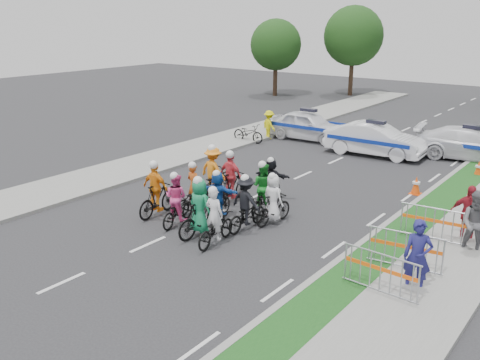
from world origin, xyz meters
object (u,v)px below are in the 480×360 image
Objects in this scene: rider_5 at (218,198)px; spectator_2 at (468,214)px; rider_6 at (195,195)px; rider_7 at (273,204)px; rider_10 at (214,177)px; cone_1 at (479,169)px; rider_3 at (157,195)px; police_car_0 at (308,126)px; barrier_0 at (380,275)px; cone_0 at (416,185)px; rider_4 at (246,208)px; rider_11 at (271,182)px; barrier_1 at (405,252)px; tree_0 at (276,45)px; police_car_2 at (471,144)px; tree_3 at (353,36)px; barrier_2 at (434,226)px; spectator_0 at (418,257)px; parked_bike at (248,133)px; rider_8 at (263,194)px; rider_9 at (231,183)px; spectator_1 at (477,224)px; police_car_1 at (375,140)px; marshal_hiviz at (269,125)px; rider_2 at (177,205)px; rider_1 at (200,213)px; rider_0 at (215,225)px.

spectator_2 is (7.11, 3.04, 0.16)m from rider_5.
rider_6 is 1.06× the size of rider_7.
rider_10 is (-3.27, 0.92, 0.10)m from rider_7.
rider_5 is at bearing -118.46° from cone_1.
rider_3 is 13.34m from police_car_0.
cone_0 is (-2.01, 8.17, -0.22)m from barrier_0.
rider_4 reaches higher than rider_11.
barrier_1 is 32.74m from tree_0.
spectator_2 is (2.52, -10.11, 0.15)m from police_car_2.
cone_0 is 0.10× the size of tree_3.
barrier_2 is (10.02, -9.90, -0.22)m from police_car_0.
rider_10 is 7.97m from barrier_2.
spectator_0 is (5.70, -0.74, 0.22)m from rider_4.
police_car_2 is (8.26, 0.92, -0.04)m from police_car_0.
parked_bike is at bearing -79.90° from tree_3.
rider_9 is at bearing -17.59° from rider_8.
cone_1 is at bearing -127.31° from rider_8.
rider_5 is 0.91× the size of parked_bike.
tree_0 is (-21.92, 22.96, 3.23)m from spectator_1.
barrier_2 is 14.32m from parked_bike.
barrier_0 is (10.02, -13.84, -0.22)m from police_car_0.
police_car_1 is at bearing -99.28° from rider_10.
spectator_0 reaches higher than rider_5.
cone_1 is at bearing -159.97° from marshal_hiviz.
rider_11 is 28.58m from tree_3.
rider_2 is 0.94× the size of rider_9.
rider_8 is 0.31× the size of tree_0.
barrier_1 is (8.21, 1.01, -0.19)m from rider_3.
rider_11 is (1.98, 0.90, -0.07)m from rider_10.
police_car_1 is 20.98m from tree_3.
rider_7 is 1.04× the size of rider_11.
rider_4 is 0.36× the size of police_car_2.
rider_1 is 8.90m from cone_0.
rider_3 reaches higher than barrier_1.
rider_11 is at bearing 134.20° from spectator_0.
rider_5 is 0.97× the size of spectator_2.
cone_0 is 0.37× the size of parked_bike.
parked_bike is at bearing 99.27° from police_car_2.
rider_4 is 13.08m from marshal_hiviz.
rider_0 reaches higher than police_car_1.
rider_5 is 0.86× the size of barrier_1.
spectator_0 is 3.92m from spectator_2.
rider_0 reaches higher than rider_5.
spectator_1 is 3.99m from barrier_0.
police_car_0 is 2.44× the size of spectator_0.
rider_10 reaches higher than rider_3.
police_car_2 is at bearing -96.22° from rider_7.
rider_4 is 6.66m from spectator_2.
cone_0 is at bearing -123.72° from rider_6.
police_car_1 is at bearing -108.10° from rider_2.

